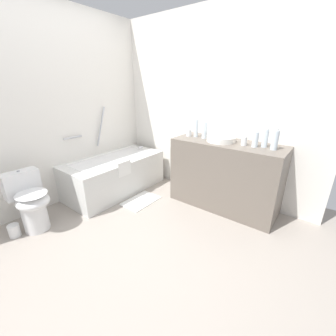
# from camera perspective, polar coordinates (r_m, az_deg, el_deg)

# --- Properties ---
(ground_plane) EXTENTS (4.14, 4.14, 0.00)m
(ground_plane) POSITION_cam_1_polar(r_m,az_deg,el_deg) (2.42, -10.93, -18.62)
(ground_plane) COLOR #9E9389
(wall_back_tiled) EXTENTS (3.54, 0.10, 2.46)m
(wall_back_tiled) POSITION_cam_1_polar(r_m,az_deg,el_deg) (3.12, -30.90, 12.67)
(wall_back_tiled) COLOR white
(wall_back_tiled) RESTS_ON ground_plane
(wall_right_mirror) EXTENTS (0.10, 3.15, 2.46)m
(wall_right_mirror) POSITION_cam_1_polar(r_m,az_deg,el_deg) (3.17, 10.35, 15.30)
(wall_right_mirror) COLOR white
(wall_right_mirror) RESTS_ON ground_plane
(bathtub) EXTENTS (1.46, 0.70, 1.22)m
(bathtub) POSITION_cam_1_polar(r_m,az_deg,el_deg) (3.38, -13.69, -1.30)
(bathtub) COLOR silver
(bathtub) RESTS_ON ground_plane
(toilet) EXTENTS (0.35, 0.47, 0.67)m
(toilet) POSITION_cam_1_polar(r_m,az_deg,el_deg) (2.82, -32.31, -7.51)
(toilet) COLOR white
(toilet) RESTS_ON ground_plane
(vanity_counter) EXTENTS (0.53, 1.35, 0.87)m
(vanity_counter) POSITION_cam_1_polar(r_m,az_deg,el_deg) (2.89, 14.60, -1.87)
(vanity_counter) COLOR #6B6056
(vanity_counter) RESTS_ON ground_plane
(sink_basin) EXTENTS (0.35, 0.35, 0.07)m
(sink_basin) POSITION_cam_1_polar(r_m,az_deg,el_deg) (2.77, 13.69, 7.41)
(sink_basin) COLOR white
(sink_basin) RESTS_ON vanity_counter
(sink_faucet) EXTENTS (0.11, 0.15, 0.06)m
(sink_faucet) POSITION_cam_1_polar(r_m,az_deg,el_deg) (2.95, 15.35, 8.00)
(sink_faucet) COLOR #9E9EA3
(sink_faucet) RESTS_ON vanity_counter
(water_bottle_0) EXTENTS (0.06, 0.06, 0.25)m
(water_bottle_0) POSITION_cam_1_polar(r_m,az_deg,el_deg) (2.95, 7.42, 10.30)
(water_bottle_0) COLOR silver
(water_bottle_0) RESTS_ON vanity_counter
(water_bottle_1) EXTENTS (0.07, 0.07, 0.23)m
(water_bottle_1) POSITION_cam_1_polar(r_m,az_deg,el_deg) (2.59, 26.22, 6.63)
(water_bottle_1) COLOR silver
(water_bottle_1) RESTS_ON vanity_counter
(water_bottle_2) EXTENTS (0.07, 0.07, 0.23)m
(water_bottle_2) POSITION_cam_1_polar(r_m,az_deg,el_deg) (2.88, 9.56, 9.73)
(water_bottle_2) COLOR silver
(water_bottle_2) RESTS_ON vanity_counter
(water_bottle_3) EXTENTS (0.06, 0.06, 0.22)m
(water_bottle_3) POSITION_cam_1_polar(r_m,az_deg,el_deg) (2.65, 24.11, 7.15)
(water_bottle_3) COLOR silver
(water_bottle_3) RESTS_ON vanity_counter
(water_bottle_4) EXTENTS (0.06, 0.06, 0.19)m
(water_bottle_4) POSITION_cam_1_polar(r_m,az_deg,el_deg) (2.62, 21.92, 7.00)
(water_bottle_4) COLOR silver
(water_bottle_4) RESTS_ON vanity_counter
(drinking_glass_0) EXTENTS (0.06, 0.06, 0.10)m
(drinking_glass_0) POSITION_cam_1_polar(r_m,az_deg,el_deg) (2.66, 19.30, 6.70)
(drinking_glass_0) COLOR white
(drinking_glass_0) RESTS_ON vanity_counter
(drinking_glass_1) EXTENTS (0.07, 0.07, 0.10)m
(drinking_glass_1) POSITION_cam_1_polar(r_m,az_deg,el_deg) (2.98, 5.48, 9.19)
(drinking_glass_1) COLOR white
(drinking_glass_1) RESTS_ON vanity_counter
(bath_mat) EXTENTS (0.51, 0.33, 0.01)m
(bath_mat) POSITION_cam_1_polar(r_m,az_deg,el_deg) (3.10, -7.11, -8.53)
(bath_mat) COLOR white
(bath_mat) RESTS_ON ground_plane
(toilet_paper_roll) EXTENTS (0.11, 0.11, 0.14)m
(toilet_paper_roll) POSITION_cam_1_polar(r_m,az_deg,el_deg) (2.92, -35.30, -13.22)
(toilet_paper_roll) COLOR white
(toilet_paper_roll) RESTS_ON ground_plane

